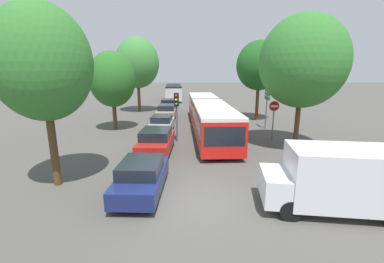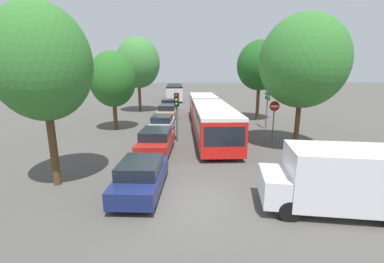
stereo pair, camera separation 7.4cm
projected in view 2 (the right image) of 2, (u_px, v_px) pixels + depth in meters
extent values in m
plane|color=#4F4C47|center=(192.00, 201.00, 9.81)|extent=(200.00, 200.00, 0.00)
cube|color=red|center=(213.00, 124.00, 17.95)|extent=(2.60, 9.29, 2.00)
cube|color=black|center=(214.00, 118.00, 17.86)|extent=(2.62, 8.92, 0.88)
cube|color=silver|center=(214.00, 108.00, 17.69)|extent=(2.60, 9.29, 0.19)
cube|color=red|center=(203.00, 107.00, 26.47)|extent=(2.56, 6.36, 2.00)
cube|color=black|center=(203.00, 103.00, 26.39)|extent=(2.58, 6.11, 0.88)
cube|color=silver|center=(203.00, 96.00, 26.22)|extent=(2.56, 6.36, 0.19)
cylinder|color=black|center=(206.00, 112.00, 22.92)|extent=(1.85, 1.00, 1.84)
cube|color=black|center=(224.00, 137.00, 13.43)|extent=(2.19, 0.12, 1.07)
cylinder|color=black|center=(237.00, 146.00, 15.29)|extent=(0.30, 0.98, 0.97)
cylinder|color=black|center=(202.00, 147.00, 15.21)|extent=(0.30, 0.98, 0.97)
cylinder|color=black|center=(221.00, 125.00, 21.05)|extent=(0.30, 0.98, 0.97)
cylinder|color=black|center=(196.00, 126.00, 20.96)|extent=(0.30, 0.98, 0.97)
cylinder|color=black|center=(213.00, 114.00, 26.70)|extent=(0.30, 0.98, 0.97)
cylinder|color=black|center=(193.00, 114.00, 26.61)|extent=(0.30, 0.98, 0.97)
cube|color=silver|center=(174.00, 92.00, 44.40)|extent=(2.96, 11.51, 1.99)
cube|color=black|center=(174.00, 90.00, 44.32)|extent=(2.96, 10.94, 0.83)
cube|color=black|center=(174.00, 86.00, 44.15)|extent=(2.96, 11.51, 0.20)
cylinder|color=black|center=(169.00, 95.00, 48.17)|extent=(0.34, 1.00, 0.99)
cylinder|color=black|center=(180.00, 95.00, 48.31)|extent=(0.34, 1.00, 0.99)
cylinder|color=black|center=(168.00, 99.00, 41.18)|extent=(0.34, 1.00, 0.99)
cylinder|color=black|center=(181.00, 99.00, 41.32)|extent=(0.34, 1.00, 0.99)
cube|color=navy|center=(141.00, 179.00, 10.45)|extent=(1.95, 4.09, 0.65)
cube|color=black|center=(140.00, 167.00, 10.23)|extent=(1.69, 2.19, 0.49)
cylinder|color=black|center=(133.00, 173.00, 11.78)|extent=(0.25, 0.62, 0.61)
cylinder|color=black|center=(163.00, 173.00, 11.73)|extent=(0.25, 0.62, 0.61)
cylinder|color=black|center=(114.00, 200.00, 9.29)|extent=(0.25, 0.62, 0.61)
cylinder|color=black|center=(153.00, 201.00, 9.25)|extent=(0.25, 0.62, 0.61)
cube|color=#B21E19|center=(156.00, 143.00, 15.49)|extent=(2.08, 4.38, 0.69)
cube|color=black|center=(156.00, 134.00, 15.25)|extent=(1.81, 2.34, 0.53)
cylinder|color=black|center=(149.00, 141.00, 16.91)|extent=(0.27, 0.66, 0.65)
cylinder|color=black|center=(172.00, 142.00, 16.86)|extent=(0.27, 0.66, 0.65)
cylinder|color=black|center=(139.00, 155.00, 14.26)|extent=(0.27, 0.66, 0.65)
cylinder|color=black|center=(166.00, 155.00, 14.21)|extent=(0.27, 0.66, 0.65)
cube|color=#B7BABF|center=(163.00, 125.00, 20.82)|extent=(1.92, 4.03, 0.64)
cube|color=black|center=(162.00, 119.00, 20.60)|extent=(1.66, 2.15, 0.49)
cylinder|color=black|center=(157.00, 125.00, 22.13)|extent=(0.24, 0.61, 0.60)
cylinder|color=black|center=(173.00, 125.00, 22.08)|extent=(0.24, 0.61, 0.60)
cylinder|color=black|center=(151.00, 132.00, 19.68)|extent=(0.24, 0.61, 0.60)
cylinder|color=black|center=(169.00, 132.00, 19.63)|extent=(0.24, 0.61, 0.60)
cube|color=tan|center=(168.00, 113.00, 26.63)|extent=(2.06, 4.33, 0.68)
cube|color=black|center=(167.00, 107.00, 26.40)|extent=(1.79, 2.31, 0.52)
cylinder|color=black|center=(162.00, 113.00, 28.04)|extent=(0.26, 0.66, 0.64)
cylinder|color=black|center=(176.00, 113.00, 27.98)|extent=(0.26, 0.66, 0.64)
cylinder|color=black|center=(158.00, 118.00, 25.41)|extent=(0.26, 0.66, 0.64)
cylinder|color=black|center=(174.00, 118.00, 25.36)|extent=(0.26, 0.66, 0.64)
cube|color=black|center=(170.00, 106.00, 31.90)|extent=(2.04, 4.29, 0.68)
cube|color=black|center=(169.00, 101.00, 31.67)|extent=(1.77, 2.29, 0.52)
cylinder|color=black|center=(165.00, 107.00, 33.29)|extent=(0.26, 0.65, 0.64)
cylinder|color=black|center=(177.00, 107.00, 33.24)|extent=(0.26, 0.65, 0.64)
cylinder|color=black|center=(162.00, 110.00, 30.69)|extent=(0.26, 0.65, 0.64)
cylinder|color=black|center=(174.00, 110.00, 30.64)|extent=(0.26, 0.65, 0.64)
cube|color=silver|center=(349.00, 177.00, 8.81)|extent=(4.37, 2.64, 2.00)
cube|color=silver|center=(273.00, 186.00, 9.24)|extent=(1.19, 2.02, 1.00)
cylinder|color=black|center=(289.00, 211.00, 8.49)|extent=(0.75, 0.35, 0.72)
cylinder|color=black|center=(279.00, 188.00, 10.11)|extent=(0.75, 0.35, 0.72)
cylinder|color=black|center=(370.00, 193.00, 9.69)|extent=(0.75, 0.35, 0.72)
cylinder|color=#56595E|center=(177.00, 118.00, 17.74)|extent=(0.12, 0.12, 3.40)
cube|color=black|center=(177.00, 100.00, 17.45)|extent=(0.35, 0.28, 0.90)
sphere|color=red|center=(176.00, 96.00, 17.24)|extent=(0.18, 0.18, 0.18)
sphere|color=#EAAD14|center=(176.00, 100.00, 17.31)|extent=(0.18, 0.18, 0.18)
sphere|color=green|center=(176.00, 104.00, 17.37)|extent=(0.18, 0.18, 0.18)
cylinder|color=#56595E|center=(273.00, 124.00, 18.09)|extent=(0.08, 0.08, 2.40)
cylinder|color=red|center=(275.00, 106.00, 17.80)|extent=(0.70, 0.03, 0.70)
cube|color=white|center=(275.00, 106.00, 17.78)|extent=(0.50, 0.04, 0.14)
cylinder|color=#56595E|center=(267.00, 108.00, 21.78)|extent=(0.10, 0.10, 3.60)
cube|color=#197A38|center=(268.00, 90.00, 21.43)|extent=(0.10, 1.40, 0.28)
cube|color=#197A38|center=(268.00, 94.00, 21.51)|extent=(0.10, 1.40, 0.28)
cube|color=#197A38|center=(268.00, 98.00, 21.59)|extent=(0.10, 1.40, 0.28)
cylinder|color=#51381E|center=(53.00, 147.00, 10.92)|extent=(0.32, 0.32, 3.44)
ellipsoid|color=#33752D|center=(42.00, 63.00, 10.12)|extent=(3.80, 3.80, 4.63)
ellipsoid|color=#33752D|center=(27.00, 81.00, 10.11)|extent=(2.28, 2.28, 2.54)
cylinder|color=#51381E|center=(115.00, 115.00, 21.54)|extent=(0.33, 0.33, 2.51)
ellipsoid|color=#286623|center=(113.00, 79.00, 20.86)|extent=(3.71, 3.71, 4.52)
cylinder|color=#51381E|center=(140.00, 97.00, 31.04)|extent=(0.35, 0.35, 3.58)
ellipsoid|color=#3D7F38|center=(138.00, 63.00, 30.12)|extent=(5.08, 5.08, 5.87)
ellipsoid|color=#33752D|center=(142.00, 70.00, 30.85)|extent=(3.05, 3.05, 3.23)
cylinder|color=#51381E|center=(297.00, 123.00, 16.30)|extent=(0.31, 0.31, 3.32)
ellipsoid|color=#33752D|center=(303.00, 61.00, 15.43)|extent=(5.20, 5.20, 5.58)
cylinder|color=#51381E|center=(258.00, 102.00, 25.65)|extent=(0.33, 0.33, 3.57)
ellipsoid|color=#1E561E|center=(260.00, 65.00, 24.82)|extent=(4.42, 4.42, 4.78)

